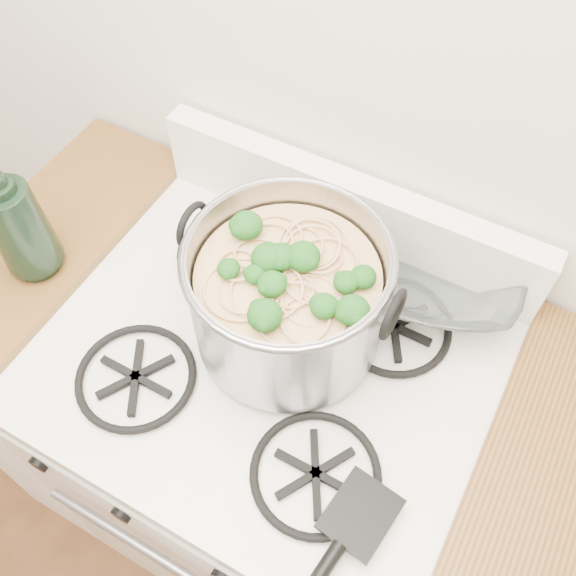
# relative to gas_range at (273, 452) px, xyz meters

# --- Properties ---
(gas_range) EXTENTS (0.76, 0.66, 0.92)m
(gas_range) POSITION_rel_gas_range_xyz_m (0.00, 0.00, 0.00)
(gas_range) COLOR white
(gas_range) RESTS_ON ground
(counter_left) EXTENTS (0.25, 0.65, 0.92)m
(counter_left) POSITION_rel_gas_range_xyz_m (-0.51, 0.00, 0.02)
(counter_left) COLOR silver
(counter_left) RESTS_ON ground
(stock_pot) EXTENTS (0.36, 0.33, 0.22)m
(stock_pot) POSITION_rel_gas_range_xyz_m (0.01, 0.05, 0.59)
(stock_pot) COLOR gray
(stock_pot) RESTS_ON gas_range
(spatula) EXTENTS (0.33, 0.34, 0.02)m
(spatula) POSITION_rel_gas_range_xyz_m (0.26, -0.17, 0.50)
(spatula) COLOR black
(spatula) RESTS_ON gas_range
(glass_bowl) EXTENTS (0.15, 0.15, 0.03)m
(glass_bowl) POSITION_rel_gas_range_xyz_m (0.19, 0.28, 0.50)
(glass_bowl) COLOR white
(glass_bowl) RESTS_ON gas_range
(bottle) EXTENTS (0.12, 0.12, 0.27)m
(bottle) POSITION_rel_gas_range_xyz_m (-0.46, -0.05, 0.62)
(bottle) COLOR black
(bottle) RESTS_ON counter_left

